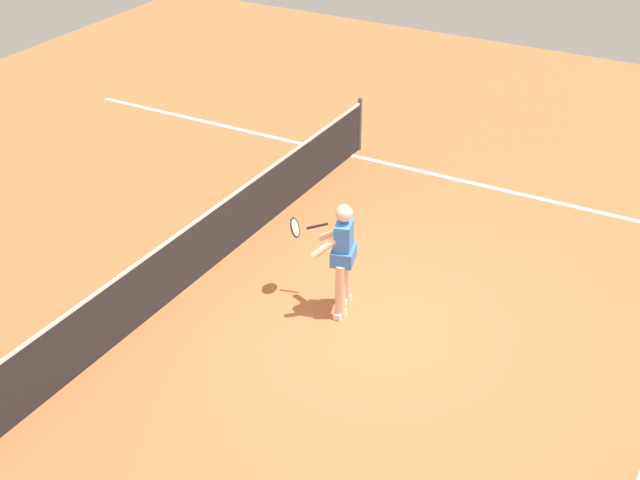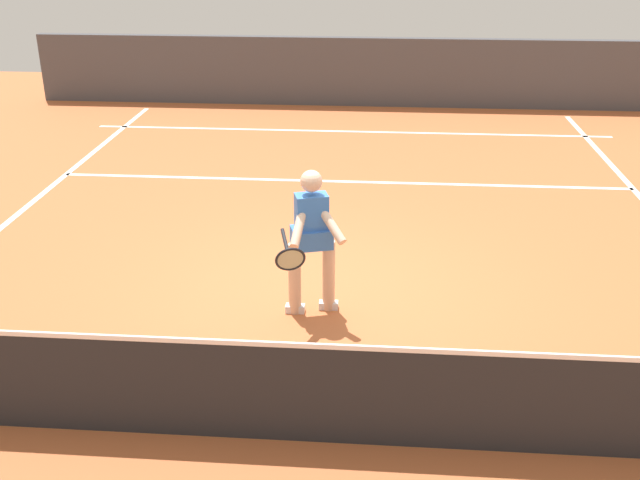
# 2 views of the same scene
# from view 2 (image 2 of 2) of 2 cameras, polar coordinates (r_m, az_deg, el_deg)

# --- Properties ---
(ground_plane) EXTENTS (23.81, 23.81, 0.00)m
(ground_plane) POSITION_cam_2_polar(r_m,az_deg,el_deg) (8.16, 0.37, -4.12)
(ground_plane) COLOR #C66638
(court_back_wall) EXTENTS (13.89, 0.24, 1.45)m
(court_back_wall) POSITION_cam_2_polar(r_m,az_deg,el_deg) (16.35, 2.68, 12.87)
(court_back_wall) COLOR #47474C
(court_back_wall) RESTS_ON ground
(baseline_marking) EXTENTS (9.89, 0.10, 0.01)m
(baseline_marking) POSITION_cam_2_polar(r_m,az_deg,el_deg) (14.38, 2.31, 8.39)
(baseline_marking) COLOR white
(baseline_marking) RESTS_ON ground
(service_line_marking) EXTENTS (8.89, 0.10, 0.01)m
(service_line_marking) POSITION_cam_2_polar(r_m,az_deg,el_deg) (11.58, 1.71, 4.55)
(service_line_marking) COLOR white
(service_line_marking) RESTS_ON ground
(court_net) EXTENTS (9.57, 0.08, 0.98)m
(court_net) POSITION_cam_2_polar(r_m,az_deg,el_deg) (5.79, -1.46, -11.71)
(court_net) COLOR #4C4C51
(court_net) RESTS_ON ground
(tennis_player) EXTENTS (0.65, 1.07, 1.55)m
(tennis_player) POSITION_cam_2_polar(r_m,az_deg,el_deg) (7.42, -0.68, 0.17)
(tennis_player) COLOR beige
(tennis_player) RESTS_ON ground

